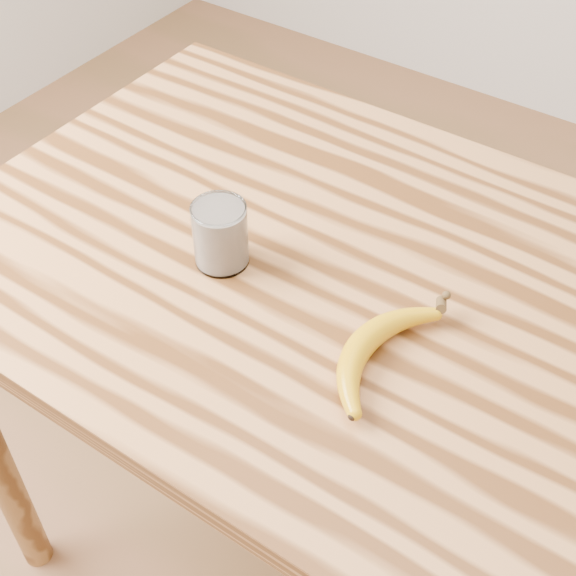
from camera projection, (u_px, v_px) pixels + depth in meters
The scene contains 3 objects.
table at pixel (341, 334), 1.23m from camera, with size 1.20×0.80×0.90m.
smoothie_glass at pixel (220, 235), 1.12m from camera, with size 0.08×0.08×0.10m.
banana at pixel (362, 343), 1.02m from camera, with size 0.11×0.29×0.04m, color #CA900B, non-canonical shape.
Camera 1 is at (0.40, -0.72, 1.69)m, focal length 50.00 mm.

